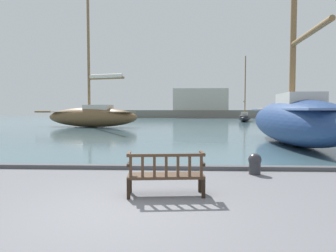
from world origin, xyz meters
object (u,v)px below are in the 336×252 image
at_px(sailboat_mid_starboard, 92,115).
at_px(sailboat_outer_port, 245,117).
at_px(sailboat_nearest_port, 293,118).
at_px(park_bench, 166,174).
at_px(mooring_bollard, 255,163).

xyz_separation_m(sailboat_mid_starboard, sailboat_outer_port, (18.93, 16.14, -0.51)).
relative_size(sailboat_nearest_port, sailboat_outer_port, 1.67).
xyz_separation_m(sailboat_mid_starboard, sailboat_nearest_port, (14.90, -14.87, 0.10)).
bearing_deg(sailboat_outer_port, sailboat_nearest_port, -97.41).
distance_m(park_bench, sailboat_nearest_port, 11.11).
bearing_deg(mooring_bollard, sailboat_nearest_port, 62.70).
height_order(sailboat_outer_port, mooring_bollard, sailboat_outer_port).
relative_size(sailboat_nearest_port, mooring_bollard, 28.07).
relative_size(park_bench, sailboat_mid_starboard, 0.12).
bearing_deg(sailboat_nearest_port, sailboat_mid_starboard, 135.06).
xyz_separation_m(park_bench, mooring_bollard, (2.39, 2.24, -0.15)).
bearing_deg(mooring_bollard, sailboat_outer_port, 78.61).
bearing_deg(mooring_bollard, sailboat_mid_starboard, 117.20).
bearing_deg(sailboat_outer_port, mooring_bollard, -101.39).
height_order(park_bench, mooring_bollard, park_bench).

